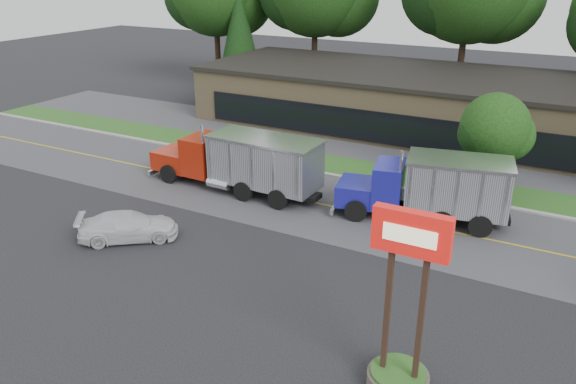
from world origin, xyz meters
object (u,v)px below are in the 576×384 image
object	(u,v)px
dump_truck_blue	(433,187)
dump_truck_red	(243,161)
rally_car	(128,226)
bilo_sign	(402,332)

from	to	relation	value
dump_truck_blue	dump_truck_red	bearing A→B (deg)	-5.00
rally_car	dump_truck_blue	bearing A→B (deg)	-91.99
rally_car	dump_truck_red	bearing A→B (deg)	-49.94
bilo_sign	dump_truck_red	distance (m)	16.84
bilo_sign	dump_truck_blue	bearing A→B (deg)	100.69
bilo_sign	rally_car	distance (m)	14.75
dump_truck_red	bilo_sign	bearing A→B (deg)	140.59
dump_truck_blue	bilo_sign	bearing A→B (deg)	89.34
dump_truck_blue	rally_car	size ratio (longest dim) A/B	1.90
bilo_sign	rally_car	bearing A→B (deg)	165.84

